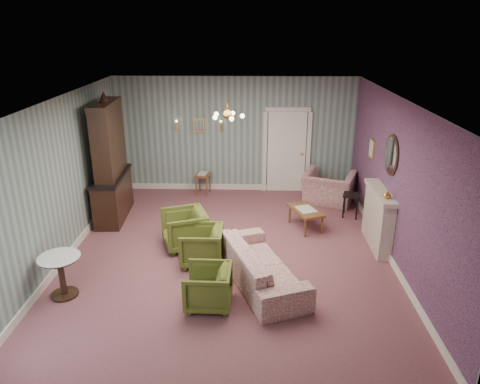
{
  "coord_description": "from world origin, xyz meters",
  "views": [
    {
      "loc": [
        0.4,
        -7.57,
        4.13
      ],
      "look_at": [
        0.2,
        0.4,
        1.1
      ],
      "focal_mm": 33.68,
      "sensor_mm": 36.0,
      "label": 1
    }
  ],
  "objects_px": {
    "olive_chair_a": "(208,285)",
    "side_table_black": "(351,205)",
    "wingback_chair": "(329,183)",
    "pedestal_table": "(62,276)",
    "dresser": "(109,158)",
    "olive_chair_b": "(202,244)",
    "fireplace": "(378,218)",
    "sofa_chintz": "(261,259)",
    "olive_chair_c": "(185,227)",
    "coffee_table": "(305,219)"
  },
  "relations": [
    {
      "from": "olive_chair_a",
      "to": "wingback_chair",
      "type": "distance_m",
      "value": 4.99
    },
    {
      "from": "olive_chair_a",
      "to": "wingback_chair",
      "type": "bearing_deg",
      "value": 151.32
    },
    {
      "from": "olive_chair_b",
      "to": "coffee_table",
      "type": "distance_m",
      "value": 2.54
    },
    {
      "from": "olive_chair_b",
      "to": "olive_chair_c",
      "type": "bearing_deg",
      "value": -147.22
    },
    {
      "from": "olive_chair_a",
      "to": "sofa_chintz",
      "type": "relative_size",
      "value": 0.32
    },
    {
      "from": "olive_chair_a",
      "to": "fireplace",
      "type": "xyz_separation_m",
      "value": [
        3.1,
        2.07,
        0.22
      ]
    },
    {
      "from": "sofa_chintz",
      "to": "coffee_table",
      "type": "relative_size",
      "value": 2.6
    },
    {
      "from": "olive_chair_b",
      "to": "coffee_table",
      "type": "height_order",
      "value": "olive_chair_b"
    },
    {
      "from": "olive_chair_c",
      "to": "fireplace",
      "type": "height_order",
      "value": "fireplace"
    },
    {
      "from": "olive_chair_b",
      "to": "sofa_chintz",
      "type": "height_order",
      "value": "sofa_chintz"
    },
    {
      "from": "fireplace",
      "to": "pedestal_table",
      "type": "distance_m",
      "value": 5.75
    },
    {
      "from": "olive_chair_c",
      "to": "pedestal_table",
      "type": "distance_m",
      "value": 2.43
    },
    {
      "from": "sofa_chintz",
      "to": "coffee_table",
      "type": "xyz_separation_m",
      "value": [
        0.98,
        2.13,
        -0.22
      ]
    },
    {
      "from": "side_table_black",
      "to": "olive_chair_a",
      "type": "bearing_deg",
      "value": -129.73
    },
    {
      "from": "olive_chair_b",
      "to": "sofa_chintz",
      "type": "relative_size",
      "value": 0.34
    },
    {
      "from": "olive_chair_a",
      "to": "olive_chair_b",
      "type": "relative_size",
      "value": 0.94
    },
    {
      "from": "olive_chair_b",
      "to": "olive_chair_c",
      "type": "relative_size",
      "value": 0.93
    },
    {
      "from": "sofa_chintz",
      "to": "fireplace",
      "type": "distance_m",
      "value": 2.66
    },
    {
      "from": "olive_chair_c",
      "to": "wingback_chair",
      "type": "xyz_separation_m",
      "value": [
        3.14,
        2.37,
        0.1
      ]
    },
    {
      "from": "olive_chair_b",
      "to": "olive_chair_a",
      "type": "bearing_deg",
      "value": 10.22
    },
    {
      "from": "olive_chair_a",
      "to": "sofa_chintz",
      "type": "height_order",
      "value": "sofa_chintz"
    },
    {
      "from": "sofa_chintz",
      "to": "wingback_chair",
      "type": "xyz_separation_m",
      "value": [
        1.69,
        3.61,
        0.07
      ]
    },
    {
      "from": "olive_chair_c",
      "to": "side_table_black",
      "type": "xyz_separation_m",
      "value": [
        3.52,
        1.53,
        -0.14
      ]
    },
    {
      "from": "wingback_chair",
      "to": "pedestal_table",
      "type": "xyz_separation_m",
      "value": [
        -4.85,
        -4.1,
        -0.15
      ]
    },
    {
      "from": "olive_chair_a",
      "to": "side_table_black",
      "type": "distance_m",
      "value": 4.52
    },
    {
      "from": "dresser",
      "to": "pedestal_table",
      "type": "relative_size",
      "value": 3.86
    },
    {
      "from": "sofa_chintz",
      "to": "dresser",
      "type": "xyz_separation_m",
      "value": [
        -3.24,
        2.63,
        0.93
      ]
    },
    {
      "from": "olive_chair_a",
      "to": "olive_chair_b",
      "type": "height_order",
      "value": "olive_chair_b"
    },
    {
      "from": "olive_chair_c",
      "to": "pedestal_table",
      "type": "bearing_deg",
      "value": -64.28
    },
    {
      "from": "wingback_chair",
      "to": "dresser",
      "type": "distance_m",
      "value": 5.1
    },
    {
      "from": "sofa_chintz",
      "to": "side_table_black",
      "type": "bearing_deg",
      "value": -57.2
    },
    {
      "from": "olive_chair_a",
      "to": "olive_chair_b",
      "type": "xyz_separation_m",
      "value": [
        -0.23,
        1.32,
        0.02
      ]
    },
    {
      "from": "dresser",
      "to": "pedestal_table",
      "type": "distance_m",
      "value": 3.28
    },
    {
      "from": "olive_chair_b",
      "to": "coffee_table",
      "type": "bearing_deg",
      "value": 126.63
    },
    {
      "from": "sofa_chintz",
      "to": "side_table_black",
      "type": "relative_size",
      "value": 4.18
    },
    {
      "from": "olive_chair_c",
      "to": "coffee_table",
      "type": "xyz_separation_m",
      "value": [
        2.44,
        0.89,
        -0.19
      ]
    },
    {
      "from": "dresser",
      "to": "fireplace",
      "type": "height_order",
      "value": "dresser"
    },
    {
      "from": "dresser",
      "to": "olive_chair_a",
      "type": "bearing_deg",
      "value": -57.16
    },
    {
      "from": "olive_chair_a",
      "to": "olive_chair_c",
      "type": "height_order",
      "value": "olive_chair_c"
    },
    {
      "from": "sofa_chintz",
      "to": "pedestal_table",
      "type": "distance_m",
      "value": 3.2
    },
    {
      "from": "wingback_chair",
      "to": "dresser",
      "type": "bearing_deg",
      "value": 32.79
    },
    {
      "from": "olive_chair_b",
      "to": "dresser",
      "type": "bearing_deg",
      "value": -132.43
    },
    {
      "from": "olive_chair_b",
      "to": "fireplace",
      "type": "height_order",
      "value": "fireplace"
    },
    {
      "from": "sofa_chintz",
      "to": "dresser",
      "type": "distance_m",
      "value": 4.27
    },
    {
      "from": "fireplace",
      "to": "pedestal_table",
      "type": "height_order",
      "value": "fireplace"
    },
    {
      "from": "wingback_chair",
      "to": "coffee_table",
      "type": "bearing_deg",
      "value": 85.98
    },
    {
      "from": "side_table_black",
      "to": "olive_chair_c",
      "type": "bearing_deg",
      "value": -156.44
    },
    {
      "from": "wingback_chair",
      "to": "pedestal_table",
      "type": "height_order",
      "value": "wingback_chair"
    },
    {
      "from": "olive_chair_b",
      "to": "fireplace",
      "type": "relative_size",
      "value": 0.54
    },
    {
      "from": "sofa_chintz",
      "to": "pedestal_table",
      "type": "xyz_separation_m",
      "value": [
        -3.16,
        -0.49,
        -0.08
      ]
    }
  ]
}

